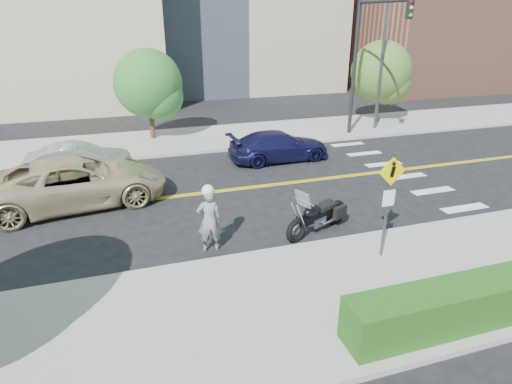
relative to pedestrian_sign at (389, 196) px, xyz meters
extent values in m
plane|color=black|center=(-4.20, 6.31, -1.96)|extent=(120.00, 120.00, 0.00)
cube|color=#9E9B91|center=(-4.20, -1.19, -1.89)|extent=(60.00, 5.00, 0.15)
cube|color=#9E9B91|center=(-4.20, 13.81, -1.89)|extent=(60.00, 5.00, 0.15)
cube|color=#8C5947|center=(21.80, 26.31, 4.04)|extent=(14.00, 12.00, 12.00)
cylinder|color=#4C4C51|center=(7.80, 12.81, 2.19)|extent=(0.16, 0.16, 8.00)
cylinder|color=black|center=(5.80, 12.31, 1.69)|extent=(0.20, 0.20, 7.00)
cylinder|color=black|center=(5.80, 10.11, 4.99)|extent=(0.14, 4.40, 0.14)
cube|color=black|center=(5.80, 8.11, 4.69)|extent=(0.28, 0.18, 0.90)
cylinder|color=#4C4C51|center=(0.00, 0.01, -0.31)|extent=(0.08, 0.08, 3.00)
cube|color=#F9D800|center=(0.00, -0.02, 0.69)|extent=(0.78, 0.03, 0.78)
cube|color=white|center=(0.00, -0.02, -0.06)|extent=(0.35, 0.03, 0.45)
imported|color=#BAB9BF|center=(-4.44, 1.99, -1.00)|extent=(0.73, 0.51, 1.93)
sphere|color=white|center=(-4.44, 1.99, -0.08)|extent=(0.35, 0.35, 0.35)
imported|color=beige|center=(-8.26, 6.66, -1.10)|extent=(6.53, 3.68, 1.72)
imported|color=#A9ADB1|center=(-8.41, 9.81, -1.26)|extent=(4.30, 1.66, 1.40)
imported|color=#171747|center=(0.39, 9.25, -1.27)|extent=(4.83, 2.11, 1.38)
cylinder|color=#382619|center=(-4.96, 14.51, 0.00)|extent=(0.26, 0.26, 3.93)
sphere|color=#246921|center=(-4.96, 14.51, 1.10)|extent=(3.54, 3.54, 3.54)
cylinder|color=#382619|center=(8.90, 14.45, 0.09)|extent=(0.25, 0.25, 4.10)
sphere|color=#3D6520|center=(8.90, 14.45, 1.24)|extent=(3.62, 3.62, 3.62)
camera|label=1|loc=(-6.48, -8.83, 4.42)|focal=30.00mm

